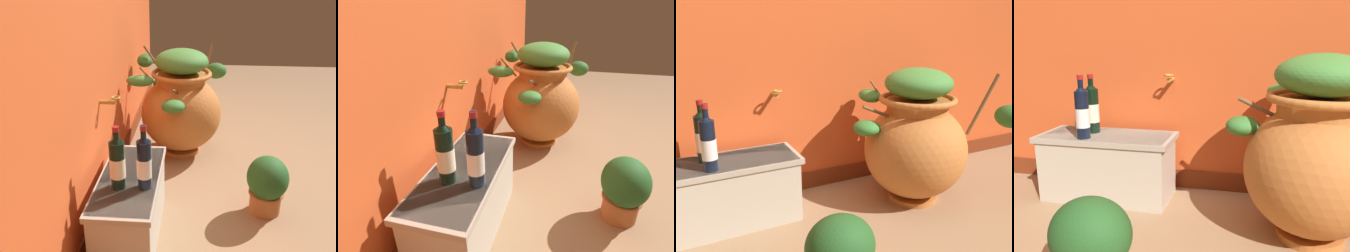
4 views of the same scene
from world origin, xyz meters
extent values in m
plane|color=#9E7A56|center=(0.00, 0.00, 0.00)|extent=(7.00, 7.00, 0.00)
cube|color=maroon|center=(0.00, 1.10, 0.06)|extent=(4.40, 0.02, 0.11)
cylinder|color=#B28433|center=(-0.15, 1.05, 0.68)|extent=(0.02, 0.10, 0.02)
torus|color=#B28433|center=(-0.15, 1.00, 0.71)|extent=(0.06, 0.06, 0.01)
cylinder|color=#C17033|center=(0.61, 0.65, 0.02)|extent=(0.30, 0.30, 0.03)
ellipsoid|color=#C17033|center=(0.61, 0.65, 0.33)|extent=(0.63, 0.63, 0.60)
cylinder|color=#C17033|center=(0.61, 0.65, 0.60)|extent=(0.37, 0.37, 0.11)
torus|color=#C17033|center=(0.61, 0.65, 0.65)|extent=(0.46, 0.46, 0.04)
cylinder|color=brown|center=(0.34, 0.69, 0.60)|extent=(0.17, 0.04, 0.09)
ellipsoid|color=#387A33|center=(0.28, 0.69, 0.51)|extent=(0.16, 0.17, 0.09)
cylinder|color=brown|center=(0.94, 0.46, 0.62)|extent=(0.15, 0.10, 0.38)
ellipsoid|color=#2D6628|center=(1.08, 0.37, 0.55)|extent=(0.16, 0.18, 0.14)
cylinder|color=brown|center=(0.48, 0.90, 0.66)|extent=(0.06, 0.12, 0.15)
ellipsoid|color=#428438|center=(0.45, 0.95, 0.64)|extent=(0.12, 0.20, 0.08)
cylinder|color=brown|center=(0.87, 0.89, 0.68)|extent=(0.20, 0.21, 0.24)
ellipsoid|color=#2D6628|center=(0.98, 0.98, 0.66)|extent=(0.23, 0.14, 0.11)
cylinder|color=brown|center=(0.85, 0.79, 0.58)|extent=(0.11, 0.07, 0.17)
ellipsoid|color=#428438|center=(0.91, 0.82, 0.46)|extent=(0.20, 0.17, 0.15)
ellipsoid|color=#428438|center=(0.61, 0.65, 0.75)|extent=(0.40, 0.40, 0.18)
cube|color=beige|center=(-0.49, 0.87, 0.19)|extent=(0.73, 0.31, 0.38)
cube|color=#AEA592|center=(-0.49, 0.87, 0.36)|extent=(0.77, 0.33, 0.03)
cylinder|color=black|center=(-0.59, 0.91, 0.50)|extent=(0.08, 0.08, 0.25)
cone|color=black|center=(-0.59, 0.91, 0.64)|extent=(0.08, 0.08, 0.04)
cylinder|color=black|center=(-0.59, 0.91, 0.67)|extent=(0.03, 0.03, 0.08)
cylinder|color=maroon|center=(-0.59, 0.91, 0.70)|extent=(0.03, 0.03, 0.02)
cylinder|color=beige|center=(-0.59, 0.91, 0.49)|extent=(0.08, 0.08, 0.11)
cylinder|color=black|center=(-0.58, 0.78, 0.51)|extent=(0.07, 0.07, 0.26)
cone|color=black|center=(-0.58, 0.78, 0.65)|extent=(0.07, 0.07, 0.04)
cylinder|color=black|center=(-0.58, 0.78, 0.68)|extent=(0.03, 0.03, 0.08)
cylinder|color=maroon|center=(-0.58, 0.78, 0.71)|extent=(0.03, 0.03, 0.02)
cylinder|color=silver|center=(-0.58, 0.78, 0.49)|extent=(0.08, 0.08, 0.10)
cylinder|color=#B26638|center=(-0.20, 0.08, 0.07)|extent=(0.19, 0.19, 0.14)
torus|color=#A45D33|center=(-0.20, 0.08, 0.13)|extent=(0.21, 0.21, 0.02)
ellipsoid|color=#235623|center=(-0.20, 0.08, 0.24)|extent=(0.29, 0.25, 0.26)
camera|label=1|loc=(-2.29, 0.51, 1.45)|focal=41.81mm
camera|label=2|loc=(-1.47, 0.41, 1.10)|focal=28.09mm
camera|label=3|loc=(-0.73, -1.01, 1.09)|focal=37.88mm
camera|label=4|loc=(0.33, -0.88, 0.86)|focal=36.55mm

